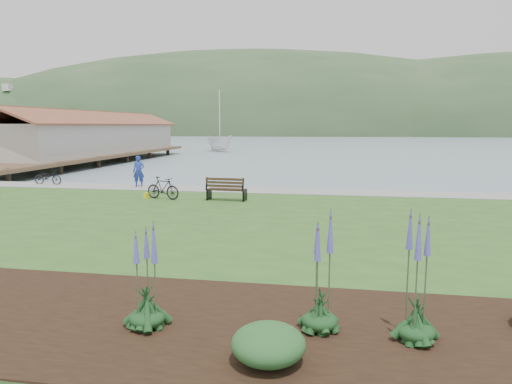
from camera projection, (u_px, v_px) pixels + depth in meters
ground at (200, 224)px, 18.21m from camera, size 600.00×600.00×0.00m
lawn at (184, 230)px, 16.23m from camera, size 34.00×20.00×0.40m
shoreline_path at (237, 190)px, 24.87m from camera, size 34.00×2.20×0.03m
garden_bed at (202, 324)px, 8.08m from camera, size 24.00×4.40×0.04m
far_hillside at (374, 135)px, 180.48m from camera, size 580.00×80.00×38.00m
pier_pavilion at (93, 137)px, 48.05m from camera, size 8.00×36.00×5.40m
park_bench at (226, 189)px, 21.35m from camera, size 1.88×0.87×1.13m
person at (139, 169)px, 25.94m from camera, size 0.87×0.70×2.10m
bicycle_a at (48, 177)px, 27.06m from camera, size 0.63×1.74×0.91m
bicycle_b at (163, 188)px, 21.75m from camera, size 0.95×1.86×1.07m
sailboat at (220, 152)px, 67.74m from camera, size 15.55×15.56×28.78m
pannier at (146, 196)px, 22.04m from camera, size 0.22×0.28×0.27m
echium_0 at (146, 286)px, 7.83m from camera, size 0.62×0.62×1.97m
echium_1 at (320, 280)px, 7.70m from camera, size 0.62×0.62×2.31m
echium_2 at (418, 289)px, 7.31m from camera, size 0.62×0.62×2.28m
shrub_1 at (268, 344)px, 6.72m from camera, size 1.11×1.11×0.56m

